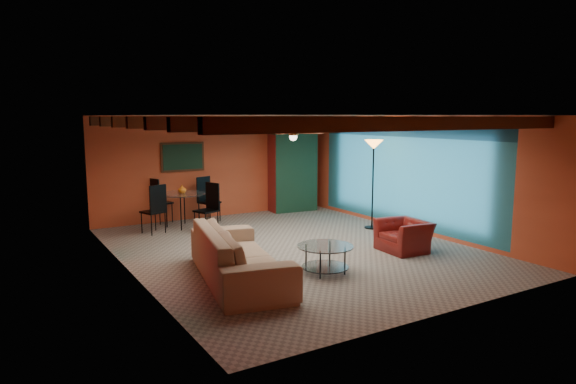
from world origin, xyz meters
TOP-DOWN VIEW (x-y plane):
  - room at (0.00, 0.11)m, footprint 6.52×8.01m
  - sofa at (-1.80, -1.22)m, footprint 1.74×3.12m
  - armchair at (1.82, -1.28)m, footprint 0.90×1.02m
  - coffee_table at (-0.36, -1.66)m, footprint 1.03×1.03m
  - dining_table at (-1.22, 3.15)m, footprint 2.84×2.84m
  - armoire at (2.20, 3.70)m, footprint 1.30×0.73m
  - floor_lamp at (2.65, 0.67)m, footprint 0.58×0.58m
  - ceiling_fan at (0.00, 0.00)m, footprint 1.50×1.50m
  - painting at (-0.90, 3.96)m, footprint 1.05×0.03m
  - potted_plant at (2.20, 3.70)m, footprint 0.52×0.47m
  - vase at (-1.22, 3.15)m, footprint 0.22×0.22m

SIDE VIEW (x-z plane):
  - coffee_table at x=-0.36m, z-range 0.00..0.49m
  - armchair at x=1.82m, z-range 0.00..0.62m
  - sofa at x=-1.80m, z-range 0.00..0.86m
  - dining_table at x=-1.22m, z-range 0.00..1.16m
  - floor_lamp at x=2.65m, z-range 0.00..2.14m
  - armoire at x=2.20m, z-range 0.00..2.19m
  - vase at x=-1.22m, z-range 1.16..1.36m
  - painting at x=-0.90m, z-range 1.32..1.97m
  - ceiling_fan at x=0.00m, z-range 2.14..2.58m
  - room at x=0.00m, z-range 1.01..3.72m
  - potted_plant at x=2.20m, z-range 2.19..2.69m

